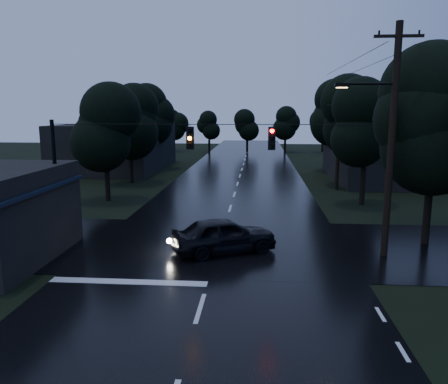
# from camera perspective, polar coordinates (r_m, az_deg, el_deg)

# --- Properties ---
(main_road) EXTENTS (12.00, 120.00, 0.02)m
(main_road) POSITION_cam_1_polar(r_m,az_deg,el_deg) (38.80, 1.78, 1.03)
(main_road) COLOR black
(main_road) RESTS_ON ground
(cross_street) EXTENTS (60.00, 9.00, 0.02)m
(cross_street) POSITION_cam_1_polar(r_m,az_deg,el_deg) (21.29, -0.61, -6.90)
(cross_street) COLOR black
(cross_street) RESTS_ON ground
(building_far_right) EXTENTS (10.00, 14.00, 4.40)m
(building_far_right) POSITION_cam_1_polar(r_m,az_deg,el_deg) (44.15, 20.58, 4.39)
(building_far_right) COLOR black
(building_far_right) RESTS_ON ground
(building_far_left) EXTENTS (10.00, 16.00, 5.00)m
(building_far_left) POSITION_cam_1_polar(r_m,az_deg,el_deg) (50.91, -13.66, 5.82)
(building_far_left) COLOR black
(building_far_left) RESTS_ON ground
(utility_pole_main) EXTENTS (3.50, 0.30, 10.00)m
(utility_pole_main) POSITION_cam_1_polar(r_m,az_deg,el_deg) (20.05, 20.82, 6.66)
(utility_pole_main) COLOR black
(utility_pole_main) RESTS_ON ground
(utility_pole_far) EXTENTS (2.00, 0.30, 7.50)m
(utility_pole_far) POSITION_cam_1_polar(r_m,az_deg,el_deg) (36.89, 14.72, 6.27)
(utility_pole_far) COLOR black
(utility_pole_far) RESTS_ON ground
(anchor_pole_left) EXTENTS (0.18, 0.18, 6.00)m
(anchor_pole_left) POSITION_cam_1_polar(r_m,az_deg,el_deg) (21.64, -21.08, 0.85)
(anchor_pole_left) COLOR black
(anchor_pole_left) RESTS_ON ground
(span_signals) EXTENTS (15.00, 0.37, 1.12)m
(span_signals) POSITION_cam_1_polar(r_m,az_deg,el_deg) (19.30, 0.74, 7.17)
(span_signals) COLOR black
(span_signals) RESTS_ON ground
(tree_corner_near) EXTENTS (4.48, 4.48, 9.44)m
(tree_corner_near) POSITION_cam_1_polar(r_m,az_deg,el_deg) (22.75, 25.88, 8.53)
(tree_corner_near) COLOR black
(tree_corner_near) RESTS_ON ground
(tree_left_a) EXTENTS (3.92, 3.92, 8.26)m
(tree_left_a) POSITION_cam_1_polar(r_m,az_deg,el_deg) (32.14, -15.32, 8.11)
(tree_left_a) COLOR black
(tree_left_a) RESTS_ON ground
(tree_left_b) EXTENTS (4.20, 4.20, 8.85)m
(tree_left_b) POSITION_cam_1_polar(r_m,az_deg,el_deg) (39.91, -12.26, 9.17)
(tree_left_b) COLOR black
(tree_left_b) RESTS_ON ground
(tree_left_c) EXTENTS (4.48, 4.48, 9.44)m
(tree_left_c) POSITION_cam_1_polar(r_m,az_deg,el_deg) (49.71, -9.61, 9.90)
(tree_left_c) COLOR black
(tree_left_c) RESTS_ON ground
(tree_right_a) EXTENTS (4.20, 4.20, 8.85)m
(tree_right_a) POSITION_cam_1_polar(r_m,az_deg,el_deg) (31.08, 18.08, 8.60)
(tree_right_a) COLOR black
(tree_right_a) RESTS_ON ground
(tree_right_b) EXTENTS (4.48, 4.48, 9.44)m
(tree_right_b) POSITION_cam_1_polar(r_m,az_deg,el_deg) (39.02, 16.26, 9.52)
(tree_right_b) COLOR black
(tree_right_b) RESTS_ON ground
(tree_right_c) EXTENTS (4.76, 4.76, 10.03)m
(tree_right_c) POSITION_cam_1_polar(r_m,az_deg,el_deg) (48.95, 14.62, 10.14)
(tree_right_c) COLOR black
(tree_right_c) RESTS_ON ground
(car) EXTENTS (5.14, 3.72, 1.63)m
(car) POSITION_cam_1_polar(r_m,az_deg,el_deg) (19.96, -0.01, -5.64)
(car) COLOR black
(car) RESTS_ON ground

